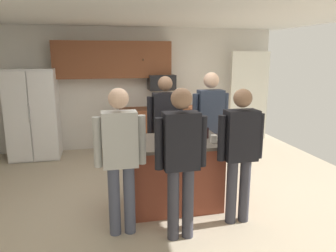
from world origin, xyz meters
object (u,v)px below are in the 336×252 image
(tumbler_amber, at_px, (181,132))
(person_guest_right, at_px, (210,121))
(person_guest_by_door, at_px, (240,148))
(person_elder_center, at_px, (120,153))
(person_host_foreground, at_px, (165,123))
(mug_ceramic_white, at_px, (214,139))
(refrigerator, at_px, (33,114))
(person_guest_left, at_px, (181,155))
(kitchen_island, at_px, (173,173))
(glass_dark_ale, at_px, (174,136))
(microwave_over_range, at_px, (162,82))
(glass_stout_tall, at_px, (206,133))

(tumbler_amber, bearing_deg, person_guest_right, 38.16)
(person_guest_by_door, distance_m, person_elder_center, 1.40)
(person_guest_by_door, xyz_separation_m, tumbler_amber, (-0.54, 0.71, 0.05))
(person_host_foreground, xyz_separation_m, mug_ceramic_white, (0.42, -1.03, -0.02))
(refrigerator, xyz_separation_m, person_guest_left, (2.08, -3.44, 0.09))
(mug_ceramic_white, bearing_deg, kitchen_island, 155.05)
(kitchen_island, distance_m, glass_dark_ale, 0.54)
(kitchen_island, xyz_separation_m, person_elder_center, (-0.73, -0.56, 0.51))
(microwave_over_range, relative_size, person_guest_right, 0.32)
(person_guest_left, relative_size, person_guest_by_door, 1.03)
(refrigerator, distance_m, tumbler_amber, 3.44)
(person_host_foreground, relative_size, glass_dark_ale, 10.30)
(glass_dark_ale, bearing_deg, person_guest_left, -97.89)
(glass_stout_tall, relative_size, mug_ceramic_white, 1.10)
(person_guest_right, distance_m, person_elder_center, 1.84)
(refrigerator, bearing_deg, person_guest_right, -35.57)
(refrigerator, xyz_separation_m, person_host_foreground, (2.26, -1.85, 0.10))
(kitchen_island, relative_size, glass_dark_ale, 8.07)
(kitchen_island, bearing_deg, person_guest_by_door, -41.84)
(person_guest_right, relative_size, mug_ceramic_white, 13.88)
(person_guest_left, distance_m, person_elder_center, 0.67)
(kitchen_island, bearing_deg, tumbler_amber, 38.42)
(microwave_over_range, height_order, glass_stout_tall, microwave_over_range)
(person_guest_right, relative_size, glass_dark_ale, 10.67)
(refrigerator, distance_m, person_guest_by_door, 4.33)
(kitchen_island, relative_size, person_elder_center, 0.80)
(microwave_over_range, xyz_separation_m, tumbler_amber, (-0.27, -2.66, -0.45))
(kitchen_island, bearing_deg, person_host_foreground, 85.12)
(person_guest_by_door, xyz_separation_m, person_elder_center, (-1.40, 0.04, 0.02))
(kitchen_island, relative_size, person_guest_by_door, 0.81)
(kitchen_island, bearing_deg, microwave_over_range, 81.52)
(refrigerator, relative_size, person_guest_by_door, 1.07)
(refrigerator, height_order, microwave_over_range, refrigerator)
(person_guest_by_door, relative_size, person_elder_center, 0.98)
(kitchen_island, distance_m, person_guest_by_door, 1.02)
(refrigerator, height_order, person_elder_center, refrigerator)
(person_guest_left, relative_size, mug_ceramic_white, 13.28)
(person_elder_center, height_order, glass_dark_ale, person_elder_center)
(person_host_foreground, height_order, tumbler_amber, person_host_foreground)
(glass_dark_ale, bearing_deg, refrigerator, 128.65)
(tumbler_amber, bearing_deg, glass_stout_tall, -14.77)
(kitchen_island, relative_size, mug_ceramic_white, 10.50)
(person_host_foreground, xyz_separation_m, glass_stout_tall, (0.40, -0.78, 0.00))
(glass_stout_tall, bearing_deg, microwave_over_range, 91.18)
(person_guest_left, bearing_deg, mug_ceramic_white, -38.41)
(tumbler_amber, bearing_deg, glass_dark_ale, -127.05)
(refrigerator, xyz_separation_m, tumbler_amber, (2.33, -2.54, 0.12))
(microwave_over_range, relative_size, glass_dark_ale, 3.37)
(microwave_over_range, bearing_deg, tumbler_amber, -95.90)
(person_guest_left, height_order, person_guest_right, person_guest_right)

